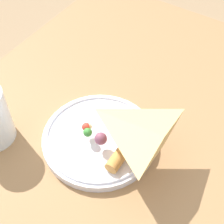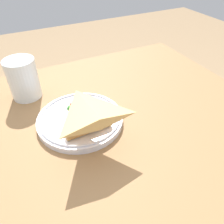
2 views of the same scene
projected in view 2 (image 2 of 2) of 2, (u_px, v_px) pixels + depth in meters
name	position (u px, v px, depth m)	size (l,w,h in m)	color
dining_table	(112.00, 165.00, 0.59)	(0.90, 0.83, 0.70)	olive
plate_pizza	(80.00, 117.00, 0.55)	(0.22, 0.22, 0.05)	white
milk_glass	(24.00, 80.00, 0.62)	(0.08, 0.08, 0.12)	white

